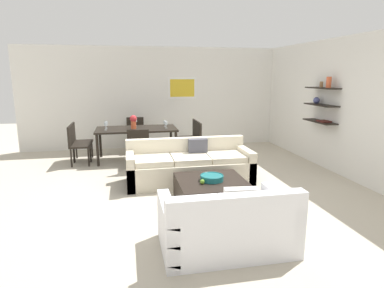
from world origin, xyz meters
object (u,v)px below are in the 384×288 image
at_px(wine_glass_left_near, 106,125).
at_px(wine_glass_right_far, 165,122).
at_px(dining_chair_right_near, 194,138).
at_px(coffee_table, 211,192).
at_px(centerpiece_vase, 133,121).
at_px(apple_on_coffee_table, 202,182).
at_px(dining_chair_foot, 138,147).
at_px(loveseat_white, 227,225).
at_px(dining_chair_right_far, 191,135).
at_px(wine_glass_right_near, 166,123).
at_px(dining_chair_head, 136,132).
at_px(dining_table, 136,131).
at_px(dining_chair_left_far, 79,139).
at_px(wine_glass_left_far, 106,124).
at_px(wine_glass_head, 136,120).
at_px(dining_chair_left_near, 76,143).
at_px(decorative_bowl, 212,177).
at_px(sofa_beige, 189,167).

xyz_separation_m(wine_glass_left_near, wine_glass_right_far, (1.37, 0.24, -0.02)).
bearing_deg(dining_chair_right_near, coffee_table, -96.17).
bearing_deg(centerpiece_vase, apple_on_coffee_table, -73.34).
relative_size(dining_chair_foot, wine_glass_right_far, 6.22).
xyz_separation_m(loveseat_white, wine_glass_left_near, (-1.55, 4.18, 0.58)).
height_order(dining_chair_right_far, wine_glass_right_near, wine_glass_right_near).
relative_size(coffee_table, dining_chair_head, 1.19).
xyz_separation_m(apple_on_coffee_table, wine_glass_left_near, (-1.53, 2.99, 0.46)).
height_order(dining_chair_right_near, wine_glass_left_near, wine_glass_left_near).
bearing_deg(dining_chair_right_far, wine_glass_right_near, -152.62).
distance_m(dining_chair_foot, dining_chair_right_near, 1.49).
relative_size(coffee_table, wine_glass_left_near, 6.04).
distance_m(loveseat_white, dining_table, 4.41).
xyz_separation_m(dining_chair_right_far, wine_glass_right_far, (-0.65, -0.10, 0.34)).
distance_m(dining_chair_right_far, dining_chair_left_far, 2.66).
bearing_deg(wine_glass_left_far, dining_chair_left_far, 171.45).
height_order(dining_chair_left_far, wine_glass_head, wine_glass_head).
bearing_deg(dining_chair_left_near, dining_chair_right_near, -0.00).
distance_m(decorative_bowl, dining_chair_left_near, 3.64).
height_order(apple_on_coffee_table, wine_glass_head, wine_glass_head).
xyz_separation_m(loveseat_white, wine_glass_left_far, (-1.55, 4.42, 0.57)).
relative_size(dining_chair_head, wine_glass_left_near, 5.06).
distance_m(wine_glass_left_far, centerpiece_vase, 0.65).
bearing_deg(dining_chair_foot, wine_glass_head, 90.00).
distance_m(dining_chair_head, wine_glass_head, 0.60).
height_order(dining_chair_left_near, wine_glass_right_far, wine_glass_right_far).
height_order(dining_chair_right_near, wine_glass_right_far, wine_glass_right_far).
relative_size(dining_chair_left_near, centerpiece_vase, 2.80).
distance_m(loveseat_white, coffee_table, 1.35).
distance_m(dining_chair_left_near, centerpiece_vase, 1.35).
distance_m(decorative_bowl, dining_chair_foot, 2.33).
relative_size(loveseat_white, dining_table, 0.81).
distance_m(dining_table, dining_chair_foot, 0.90).
relative_size(sofa_beige, apple_on_coffee_table, 31.72).
bearing_deg(apple_on_coffee_table, wine_glass_head, 103.55).
height_order(dining_chair_head, wine_glass_head, wine_glass_head).
bearing_deg(apple_on_coffee_table, wine_glass_right_near, 93.19).
distance_m(dining_chair_foot, dining_chair_left_far, 1.73).
distance_m(dining_chair_left_far, wine_glass_head, 1.40).
bearing_deg(dining_chair_right_near, dining_chair_left_far, 170.78).
bearing_deg(centerpiece_vase, wine_glass_right_far, 13.43).
bearing_deg(wine_glass_right_far, apple_on_coffee_table, -87.04).
xyz_separation_m(coffee_table, dining_table, (-1.03, 2.97, 0.49)).
relative_size(decorative_bowl, wine_glass_left_near, 2.07).
xyz_separation_m(dining_chair_foot, wine_glass_left_near, (-0.68, 0.77, 0.37)).
relative_size(wine_glass_left_far, wine_glass_right_near, 1.04).
distance_m(dining_chair_left_far, wine_glass_right_near, 2.07).
bearing_deg(wine_glass_right_far, decorative_bowl, -83.58).
bearing_deg(sofa_beige, centerpiece_vase, 118.23).
height_order(dining_table, dining_chair_right_far, dining_chair_right_far).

